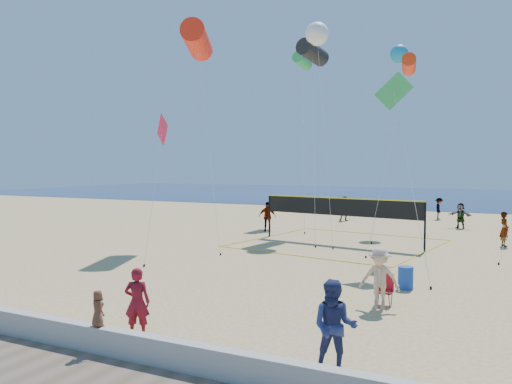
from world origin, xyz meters
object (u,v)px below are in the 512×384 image
at_px(trash_barrel, 406,278).
at_px(volleyball_net, 340,212).
at_px(camp_chair, 385,287).
at_px(woman, 137,302).

distance_m(trash_barrel, volleyball_net, 10.08).
bearing_deg(trash_barrel, volleyball_net, 119.16).
bearing_deg(camp_chair, volleyball_net, 114.81).
relative_size(woman, volleyball_net, 0.16).
xyz_separation_m(woman, camp_chair, (4.92, 5.53, -0.34)).
height_order(camp_chair, volleyball_net, volleyball_net).
height_order(trash_barrel, volleyball_net, volleyball_net).
bearing_deg(woman, trash_barrel, -146.98).
height_order(woman, trash_barrel, woman).
xyz_separation_m(trash_barrel, volleyball_net, (-4.87, 8.72, 1.33)).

